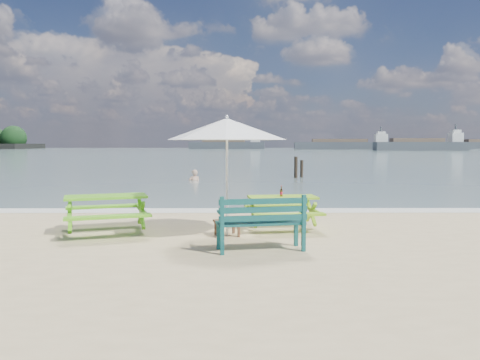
{
  "coord_description": "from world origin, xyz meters",
  "views": [
    {
      "loc": [
        0.27,
        -8.49,
        1.92
      ],
      "look_at": [
        0.33,
        3.0,
        1.0
      ],
      "focal_mm": 35.0,
      "sensor_mm": 36.0,
      "label": 1
    }
  ],
  "objects_px": {
    "side_table": "(227,228)",
    "swimmer": "(194,186)",
    "picnic_table_right": "(282,213)",
    "park_bench": "(261,234)",
    "beer_bottle": "(281,193)",
    "picnic_table_left": "(106,215)",
    "patio_umbrella": "(227,129)"
  },
  "relations": [
    {
      "from": "beer_bottle",
      "to": "swimmer",
      "type": "xyz_separation_m",
      "value": [
        -3.18,
        13.42,
        -1.1
      ]
    },
    {
      "from": "picnic_table_right",
      "to": "park_bench",
      "type": "xyz_separation_m",
      "value": [
        -0.6,
        -2.15,
        -0.05
      ]
    },
    {
      "from": "patio_umbrella",
      "to": "picnic_table_right",
      "type": "bearing_deg",
      "value": 34.84
    },
    {
      "from": "swimmer",
      "to": "picnic_table_right",
      "type": "bearing_deg",
      "value": -76.51
    },
    {
      "from": "patio_umbrella",
      "to": "picnic_table_left",
      "type": "bearing_deg",
      "value": 172.51
    },
    {
      "from": "picnic_table_left",
      "to": "beer_bottle",
      "type": "relative_size",
      "value": 9.69
    },
    {
      "from": "picnic_table_left",
      "to": "patio_umbrella",
      "type": "distance_m",
      "value": 3.17
    },
    {
      "from": "side_table",
      "to": "swimmer",
      "type": "bearing_deg",
      "value": 97.95
    },
    {
      "from": "picnic_table_right",
      "to": "beer_bottle",
      "type": "height_order",
      "value": "beer_bottle"
    },
    {
      "from": "picnic_table_right",
      "to": "swimmer",
      "type": "relative_size",
      "value": 1.09
    },
    {
      "from": "picnic_table_right",
      "to": "park_bench",
      "type": "height_order",
      "value": "park_bench"
    },
    {
      "from": "patio_umbrella",
      "to": "swimmer",
      "type": "height_order",
      "value": "patio_umbrella"
    },
    {
      "from": "beer_bottle",
      "to": "side_table",
      "type": "bearing_deg",
      "value": -145.54
    },
    {
      "from": "park_bench",
      "to": "patio_umbrella",
      "type": "distance_m",
      "value": 2.38
    },
    {
      "from": "picnic_table_left",
      "to": "picnic_table_right",
      "type": "distance_m",
      "value": 3.84
    },
    {
      "from": "picnic_table_left",
      "to": "picnic_table_right",
      "type": "relative_size",
      "value": 1.24
    },
    {
      "from": "patio_umbrella",
      "to": "swimmer",
      "type": "distance_m",
      "value": 14.59
    },
    {
      "from": "patio_umbrella",
      "to": "swimmer",
      "type": "xyz_separation_m",
      "value": [
        -1.99,
        14.24,
        -2.49
      ]
    },
    {
      "from": "side_table",
      "to": "swimmer",
      "type": "relative_size",
      "value": 0.36
    },
    {
      "from": "picnic_table_left",
      "to": "beer_bottle",
      "type": "bearing_deg",
      "value": 7.25
    },
    {
      "from": "side_table",
      "to": "picnic_table_left",
      "type": "bearing_deg",
      "value": 172.51
    },
    {
      "from": "side_table",
      "to": "swimmer",
      "type": "xyz_separation_m",
      "value": [
        -1.99,
        14.24,
        -0.47
      ]
    },
    {
      "from": "park_bench",
      "to": "side_table",
      "type": "height_order",
      "value": "park_bench"
    },
    {
      "from": "picnic_table_left",
      "to": "beer_bottle",
      "type": "distance_m",
      "value": 3.83
    },
    {
      "from": "park_bench",
      "to": "beer_bottle",
      "type": "distance_m",
      "value": 2.25
    },
    {
      "from": "park_bench",
      "to": "patio_umbrella",
      "type": "relative_size",
      "value": 0.54
    },
    {
      "from": "side_table",
      "to": "park_bench",
      "type": "bearing_deg",
      "value": -64.22
    },
    {
      "from": "picnic_table_left",
      "to": "patio_umbrella",
      "type": "height_order",
      "value": "patio_umbrella"
    },
    {
      "from": "picnic_table_left",
      "to": "swimmer",
      "type": "distance_m",
      "value": 13.93
    },
    {
      "from": "picnic_table_left",
      "to": "swimmer",
      "type": "xyz_separation_m",
      "value": [
        0.59,
        13.9,
        -0.68
      ]
    },
    {
      "from": "patio_umbrella",
      "to": "beer_bottle",
      "type": "height_order",
      "value": "patio_umbrella"
    },
    {
      "from": "picnic_table_right",
      "to": "beer_bottle",
      "type": "xyz_separation_m",
      "value": [
        -0.03,
        -0.03,
        0.45
      ]
    }
  ]
}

